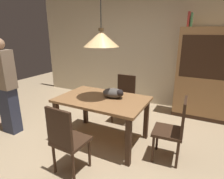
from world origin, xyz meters
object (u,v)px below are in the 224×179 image
at_px(cat_sleeping, 114,93).
at_px(chair_near_front, 66,138).
at_px(book_red_tall, 189,19).
at_px(dining_table, 102,104).
at_px(book_green_slim, 192,20).
at_px(chair_far_back, 124,96).
at_px(hutch_bookcase, 205,76).
at_px(person_standing, 6,87).
at_px(chair_right_side, 174,127).
at_px(pendant_lamp, 101,39).

bearing_deg(cat_sleeping, chair_near_front, -98.67).
xyz_separation_m(chair_near_front, book_red_tall, (0.97, 2.65, 1.48)).
xyz_separation_m(dining_table, cat_sleeping, (0.15, 0.11, 0.18)).
distance_m(chair_near_front, book_green_slim, 3.19).
bearing_deg(chair_far_back, chair_near_front, -90.11).
height_order(book_red_tall, book_green_slim, book_red_tall).
distance_m(chair_near_front, hutch_bookcase, 3.02).
distance_m(chair_far_back, cat_sleeping, 0.84).
distance_m(chair_near_front, book_red_tall, 3.18).
bearing_deg(book_green_slim, person_standing, -139.18).
bearing_deg(chair_right_side, dining_table, -179.71).
xyz_separation_m(dining_table, chair_right_side, (1.13, 0.01, -0.14)).
bearing_deg(chair_near_front, cat_sleeping, 81.33).
relative_size(chair_right_side, hutch_bookcase, 0.50).
bearing_deg(chair_right_side, chair_near_front, -142.02).
relative_size(chair_right_side, cat_sleeping, 2.36).
xyz_separation_m(hutch_bookcase, person_standing, (-3.02, -2.28, -0.05)).
distance_m(cat_sleeping, hutch_bookcase, 2.07).
bearing_deg(book_green_slim, chair_right_side, -86.35).
height_order(cat_sleeping, hutch_bookcase, hutch_bookcase).
relative_size(book_red_tall, person_standing, 0.17).
relative_size(dining_table, pendant_lamp, 1.08).
bearing_deg(book_red_tall, person_standing, -138.64).
bearing_deg(book_red_tall, chair_near_front, -110.13).
distance_m(chair_right_side, cat_sleeping, 1.04).
relative_size(chair_far_back, cat_sleeping, 2.36).
xyz_separation_m(cat_sleeping, book_red_tall, (0.82, 1.66, 1.16)).
bearing_deg(cat_sleeping, book_red_tall, 63.68).
distance_m(book_red_tall, person_standing, 3.63).
xyz_separation_m(chair_near_front, cat_sleeping, (0.15, 0.99, 0.32)).
height_order(pendant_lamp, book_green_slim, pendant_lamp).
relative_size(dining_table, hutch_bookcase, 0.76).
relative_size(chair_far_back, book_red_tall, 3.32).
relative_size(book_green_slim, person_standing, 0.16).
bearing_deg(cat_sleeping, chair_right_side, -6.28).
bearing_deg(chair_right_side, book_red_tall, 95.23).
bearing_deg(book_red_tall, dining_table, -118.64).
relative_size(dining_table, chair_near_front, 1.51).
bearing_deg(person_standing, book_green_slim, 40.82).
xyz_separation_m(cat_sleeping, person_standing, (-1.77, -0.62, 0.01)).
height_order(dining_table, cat_sleeping, cat_sleeping).
distance_m(chair_far_back, hutch_bookcase, 1.70).
bearing_deg(dining_table, chair_right_side, 0.29).
distance_m(chair_right_side, hutch_bookcase, 1.82).
height_order(dining_table, chair_near_front, chair_near_front).
height_order(chair_near_front, cat_sleeping, chair_near_front).
relative_size(chair_near_front, chair_right_side, 1.00).
height_order(chair_right_side, book_red_tall, book_red_tall).
xyz_separation_m(chair_right_side, pendant_lamp, (-1.13, -0.01, 1.15)).
bearing_deg(chair_near_front, dining_table, 89.73).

